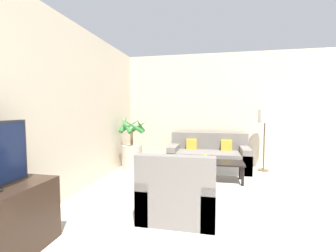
{
  "coord_description": "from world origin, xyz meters",
  "views": [
    {
      "loc": [
        -1.42,
        0.22,
        1.34
      ],
      "look_at": [
        -2.37,
        4.89,
        1.0
      ],
      "focal_mm": 24.0,
      "sensor_mm": 36.0,
      "label": 1
    }
  ],
  "objects_px": {
    "apple_green": "(206,158)",
    "orange_fruit": "(205,156)",
    "fruit_bowl": "(209,160)",
    "coffee_table": "(214,164)",
    "sofa_loveseat": "(208,157)",
    "floor_lamp": "(265,121)",
    "potted_palm": "(132,151)",
    "ottoman": "(190,179)",
    "apple_red": "(212,157)",
    "armchair": "(179,194)"
  },
  "relations": [
    {
      "from": "coffee_table",
      "to": "fruit_bowl",
      "type": "xyz_separation_m",
      "value": [
        -0.11,
        0.04,
        0.07
      ]
    },
    {
      "from": "floor_lamp",
      "to": "coffee_table",
      "type": "height_order",
      "value": "floor_lamp"
    },
    {
      "from": "apple_green",
      "to": "orange_fruit",
      "type": "bearing_deg",
      "value": 103.5
    },
    {
      "from": "fruit_bowl",
      "to": "coffee_table",
      "type": "bearing_deg",
      "value": -20.26
    },
    {
      "from": "apple_green",
      "to": "orange_fruit",
      "type": "height_order",
      "value": "orange_fruit"
    },
    {
      "from": "sofa_loveseat",
      "to": "orange_fruit",
      "type": "height_order",
      "value": "sofa_loveseat"
    },
    {
      "from": "apple_red",
      "to": "ottoman",
      "type": "bearing_deg",
      "value": -117.64
    },
    {
      "from": "floor_lamp",
      "to": "coffee_table",
      "type": "xyz_separation_m",
      "value": [
        -1.07,
        -0.94,
        -0.79
      ]
    },
    {
      "from": "coffee_table",
      "to": "ottoman",
      "type": "height_order",
      "value": "ottoman"
    },
    {
      "from": "orange_fruit",
      "to": "armchair",
      "type": "relative_size",
      "value": 0.09
    },
    {
      "from": "coffee_table",
      "to": "apple_green",
      "type": "bearing_deg",
      "value": -171.43
    },
    {
      "from": "armchair",
      "to": "sofa_loveseat",
      "type": "bearing_deg",
      "value": 82.27
    },
    {
      "from": "apple_green",
      "to": "ottoman",
      "type": "relative_size",
      "value": 0.12
    },
    {
      "from": "floor_lamp",
      "to": "ottoman",
      "type": "bearing_deg",
      "value": -132.96
    },
    {
      "from": "coffee_table",
      "to": "orange_fruit",
      "type": "distance_m",
      "value": 0.23
    },
    {
      "from": "potted_palm",
      "to": "orange_fruit",
      "type": "distance_m",
      "value": 1.7
    },
    {
      "from": "apple_green",
      "to": "potted_palm",
      "type": "bearing_deg",
      "value": 163.18
    },
    {
      "from": "coffee_table",
      "to": "orange_fruit",
      "type": "bearing_deg",
      "value": 160.55
    },
    {
      "from": "apple_red",
      "to": "armchair",
      "type": "bearing_deg",
      "value": -104.59
    },
    {
      "from": "orange_fruit",
      "to": "apple_green",
      "type": "bearing_deg",
      "value": -76.5
    },
    {
      "from": "coffee_table",
      "to": "orange_fruit",
      "type": "height_order",
      "value": "orange_fruit"
    },
    {
      "from": "potted_palm",
      "to": "orange_fruit",
      "type": "bearing_deg",
      "value": -14.29
    },
    {
      "from": "fruit_bowl",
      "to": "orange_fruit",
      "type": "relative_size",
      "value": 3.03
    },
    {
      "from": "floor_lamp",
      "to": "armchair",
      "type": "height_order",
      "value": "floor_lamp"
    },
    {
      "from": "orange_fruit",
      "to": "ottoman",
      "type": "distance_m",
      "value": 0.77
    },
    {
      "from": "ottoman",
      "to": "potted_palm",
      "type": "bearing_deg",
      "value": 141.84
    },
    {
      "from": "coffee_table",
      "to": "fruit_bowl",
      "type": "bearing_deg",
      "value": 159.74
    },
    {
      "from": "potted_palm",
      "to": "coffee_table",
      "type": "bearing_deg",
      "value": -14.8
    },
    {
      "from": "orange_fruit",
      "to": "sofa_loveseat",
      "type": "bearing_deg",
      "value": 86.59
    },
    {
      "from": "potted_palm",
      "to": "sofa_loveseat",
      "type": "distance_m",
      "value": 1.74
    },
    {
      "from": "ottoman",
      "to": "apple_green",
      "type": "bearing_deg",
      "value": 68.14
    },
    {
      "from": "floor_lamp",
      "to": "fruit_bowl",
      "type": "relative_size",
      "value": 5.24
    },
    {
      "from": "apple_green",
      "to": "armchair",
      "type": "bearing_deg",
      "value": -101.18
    },
    {
      "from": "apple_red",
      "to": "ottoman",
      "type": "relative_size",
      "value": 0.15
    },
    {
      "from": "sofa_loveseat",
      "to": "floor_lamp",
      "type": "height_order",
      "value": "floor_lamp"
    },
    {
      "from": "apple_green",
      "to": "orange_fruit",
      "type": "distance_m",
      "value": 0.09
    },
    {
      "from": "fruit_bowl",
      "to": "ottoman",
      "type": "distance_m",
      "value": 0.76
    },
    {
      "from": "apple_green",
      "to": "sofa_loveseat",
      "type": "bearing_deg",
      "value": 88.25
    },
    {
      "from": "coffee_table",
      "to": "armchair",
      "type": "height_order",
      "value": "armchair"
    },
    {
      "from": "sofa_loveseat",
      "to": "apple_green",
      "type": "distance_m",
      "value": 0.89
    },
    {
      "from": "sofa_loveseat",
      "to": "floor_lamp",
      "type": "distance_m",
      "value": 1.47
    },
    {
      "from": "potted_palm",
      "to": "armchair",
      "type": "bearing_deg",
      "value": -55.29
    },
    {
      "from": "coffee_table",
      "to": "fruit_bowl",
      "type": "relative_size",
      "value": 4.18
    },
    {
      "from": "coffee_table",
      "to": "apple_red",
      "type": "bearing_deg",
      "value": 135.16
    },
    {
      "from": "apple_green",
      "to": "ottoman",
      "type": "bearing_deg",
      "value": -111.86
    },
    {
      "from": "apple_red",
      "to": "sofa_loveseat",
      "type": "bearing_deg",
      "value": 95.91
    },
    {
      "from": "potted_palm",
      "to": "fruit_bowl",
      "type": "distance_m",
      "value": 1.77
    },
    {
      "from": "sofa_loveseat",
      "to": "coffee_table",
      "type": "distance_m",
      "value": 0.86
    },
    {
      "from": "floor_lamp",
      "to": "fruit_bowl",
      "type": "xyz_separation_m",
      "value": [
        -1.18,
        -0.91,
        -0.72
      ]
    },
    {
      "from": "floor_lamp",
      "to": "ottoman",
      "type": "distance_m",
      "value": 2.34
    }
  ]
}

